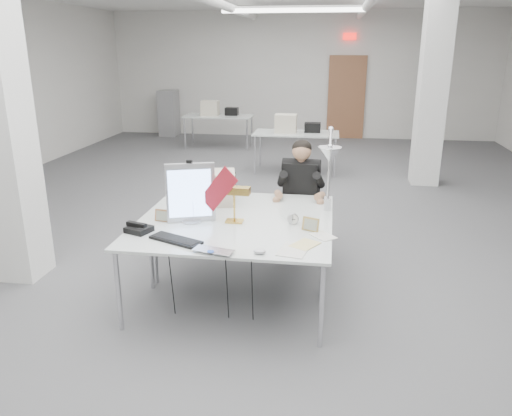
{
  "coord_description": "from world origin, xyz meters",
  "views": [
    {
      "loc": [
        0.85,
        -6.41,
        2.3
      ],
      "look_at": [
        0.19,
        -2.0,
        0.86
      ],
      "focal_mm": 35.0,
      "sensor_mm": 36.0,
      "label": 1
    }
  ],
  "objects_px": {
    "seated_person": "(301,179)",
    "monitor": "(191,193)",
    "beige_monitor": "(218,188)",
    "architect_lamp": "(329,176)",
    "office_chair": "(300,206)",
    "desk_main": "(226,237)",
    "laptop": "(211,253)",
    "desk_phone": "(139,229)",
    "bankers_lamp": "(234,205)"
  },
  "relations": [
    {
      "from": "beige_monitor",
      "to": "architect_lamp",
      "type": "relative_size",
      "value": 0.44
    },
    {
      "from": "bankers_lamp",
      "to": "architect_lamp",
      "type": "bearing_deg",
      "value": 21.23
    },
    {
      "from": "architect_lamp",
      "to": "seated_person",
      "type": "bearing_deg",
      "value": 109.58
    },
    {
      "from": "office_chair",
      "to": "architect_lamp",
      "type": "xyz_separation_m",
      "value": [
        0.3,
        -0.89,
        0.59
      ]
    },
    {
      "from": "monitor",
      "to": "beige_monitor",
      "type": "relative_size",
      "value": 1.55
    },
    {
      "from": "bankers_lamp",
      "to": "desk_main",
      "type": "bearing_deg",
      "value": -86.76
    },
    {
      "from": "laptop",
      "to": "beige_monitor",
      "type": "xyz_separation_m",
      "value": [
        -0.24,
        1.33,
        0.16
      ]
    },
    {
      "from": "desk_main",
      "to": "architect_lamp",
      "type": "bearing_deg",
      "value": 36.31
    },
    {
      "from": "office_chair",
      "to": "architect_lamp",
      "type": "height_order",
      "value": "architect_lamp"
    },
    {
      "from": "monitor",
      "to": "architect_lamp",
      "type": "height_order",
      "value": "architect_lamp"
    },
    {
      "from": "monitor",
      "to": "seated_person",
      "type": "bearing_deg",
      "value": 31.94
    },
    {
      "from": "desk_main",
      "to": "seated_person",
      "type": "height_order",
      "value": "seated_person"
    },
    {
      "from": "seated_person",
      "to": "architect_lamp",
      "type": "distance_m",
      "value": 0.93
    },
    {
      "from": "laptop",
      "to": "desk_phone",
      "type": "bearing_deg",
      "value": 165.0
    },
    {
      "from": "monitor",
      "to": "beige_monitor",
      "type": "distance_m",
      "value": 0.61
    },
    {
      "from": "laptop",
      "to": "bankers_lamp",
      "type": "relative_size",
      "value": 0.96
    },
    {
      "from": "office_chair",
      "to": "desk_phone",
      "type": "height_order",
      "value": "office_chair"
    },
    {
      "from": "desk_main",
      "to": "laptop",
      "type": "bearing_deg",
      "value": -94.47
    },
    {
      "from": "beige_monitor",
      "to": "architect_lamp",
      "type": "distance_m",
      "value": 1.18
    },
    {
      "from": "laptop",
      "to": "seated_person",
      "type": "bearing_deg",
      "value": 86.45
    },
    {
      "from": "beige_monitor",
      "to": "architect_lamp",
      "type": "height_order",
      "value": "architect_lamp"
    },
    {
      "from": "seated_person",
      "to": "architect_lamp",
      "type": "relative_size",
      "value": 1.01
    },
    {
      "from": "architect_lamp",
      "to": "office_chair",
      "type": "bearing_deg",
      "value": 108.54
    },
    {
      "from": "architect_lamp",
      "to": "monitor",
      "type": "bearing_deg",
      "value": -166.69
    },
    {
      "from": "seated_person",
      "to": "beige_monitor",
      "type": "relative_size",
      "value": 2.32
    },
    {
      "from": "desk_main",
      "to": "office_chair",
      "type": "relative_size",
      "value": 1.56
    },
    {
      "from": "desk_main",
      "to": "monitor",
      "type": "xyz_separation_m",
      "value": [
        -0.39,
        0.32,
        0.29
      ]
    },
    {
      "from": "desk_main",
      "to": "office_chair",
      "type": "height_order",
      "value": "office_chair"
    },
    {
      "from": "monitor",
      "to": "desk_phone",
      "type": "height_order",
      "value": "monitor"
    },
    {
      "from": "office_chair",
      "to": "laptop",
      "type": "relative_size",
      "value": 3.52
    },
    {
      "from": "desk_main",
      "to": "desk_phone",
      "type": "height_order",
      "value": "desk_phone"
    },
    {
      "from": "bankers_lamp",
      "to": "desk_phone",
      "type": "height_order",
      "value": "bankers_lamp"
    },
    {
      "from": "laptop",
      "to": "beige_monitor",
      "type": "bearing_deg",
      "value": 113.9
    },
    {
      "from": "office_chair",
      "to": "seated_person",
      "type": "xyz_separation_m",
      "value": [
        0.0,
        -0.05,
        0.32
      ]
    },
    {
      "from": "seated_person",
      "to": "monitor",
      "type": "bearing_deg",
      "value": -125.43
    },
    {
      "from": "bankers_lamp",
      "to": "office_chair",
      "type": "bearing_deg",
      "value": 68.78
    },
    {
      "from": "beige_monitor",
      "to": "architect_lamp",
      "type": "bearing_deg",
      "value": -26.79
    },
    {
      "from": "office_chair",
      "to": "seated_person",
      "type": "height_order",
      "value": "seated_person"
    },
    {
      "from": "seated_person",
      "to": "monitor",
      "type": "relative_size",
      "value": 1.5
    },
    {
      "from": "office_chair",
      "to": "bankers_lamp",
      "type": "xyz_separation_m",
      "value": [
        -0.54,
        -1.15,
        0.35
      ]
    },
    {
      "from": "seated_person",
      "to": "monitor",
      "type": "xyz_separation_m",
      "value": [
        -0.94,
        -1.14,
        0.13
      ]
    },
    {
      "from": "monitor",
      "to": "office_chair",
      "type": "bearing_deg",
      "value": 33.15
    },
    {
      "from": "desk_main",
      "to": "monitor",
      "type": "relative_size",
      "value": 3.26
    },
    {
      "from": "seated_person",
      "to": "laptop",
      "type": "height_order",
      "value": "seated_person"
    },
    {
      "from": "monitor",
      "to": "laptop",
      "type": "bearing_deg",
      "value": -82.8
    },
    {
      "from": "desk_phone",
      "to": "architect_lamp",
      "type": "distance_m",
      "value": 1.79
    },
    {
      "from": "desk_main",
      "to": "laptop",
      "type": "xyz_separation_m",
      "value": [
        -0.03,
        -0.42,
        0.03
      ]
    },
    {
      "from": "architect_lamp",
      "to": "desk_main",
      "type": "bearing_deg",
      "value": -144.13
    },
    {
      "from": "laptop",
      "to": "desk_phone",
      "type": "height_order",
      "value": "desk_phone"
    },
    {
      "from": "bankers_lamp",
      "to": "desk_phone",
      "type": "xyz_separation_m",
      "value": [
        -0.78,
        -0.38,
        -0.14
      ]
    }
  ]
}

